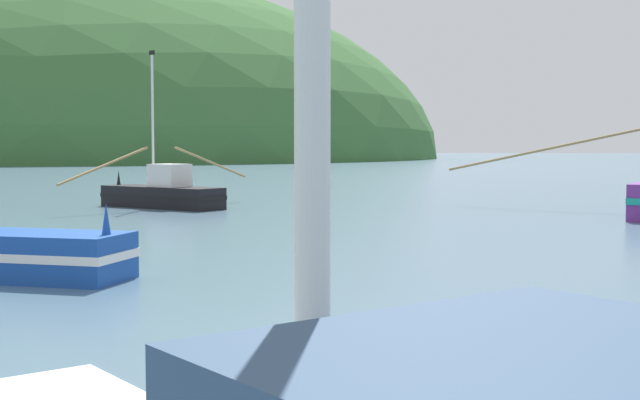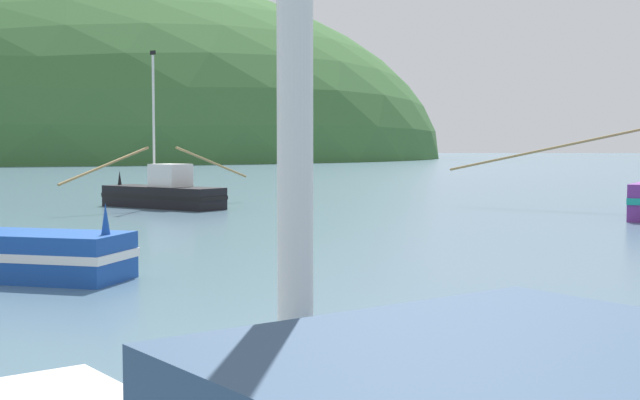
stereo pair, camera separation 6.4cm
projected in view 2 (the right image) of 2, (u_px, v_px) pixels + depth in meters
name	position (u px, v px, depth m)	size (l,w,h in m)	color
fishing_boat_black	(164.00, 193.00, 42.39)	(7.15, 10.05, 7.53)	black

